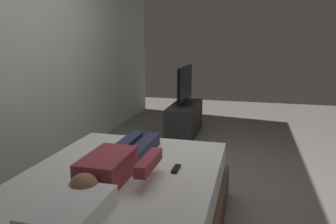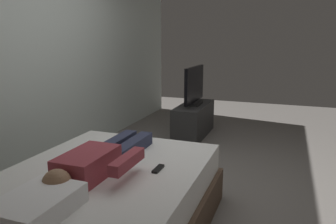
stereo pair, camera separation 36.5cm
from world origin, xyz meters
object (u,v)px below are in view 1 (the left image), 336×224
(person, at_px, (117,162))
(tv_stand, at_px, (185,120))
(bed, at_px, (120,209))
(pillow, at_px, (70,211))
(tv, at_px, (185,86))
(remote, at_px, (176,169))

(person, distance_m, tv_stand, 2.86)
(bed, xyz_separation_m, person, (0.03, 0.02, 0.36))
(pillow, height_order, tv, tv)
(bed, xyz_separation_m, tv_stand, (2.86, 0.10, -0.01))
(tv, bearing_deg, bed, -178.01)
(remote, relative_size, tv_stand, 0.14)
(pillow, distance_m, tv_stand, 3.52)
(person, height_order, tv, tv)
(bed, height_order, person, person)
(remote, bearing_deg, bed, 115.00)
(remote, bearing_deg, tv, 10.26)
(tv_stand, relative_size, tv, 1.25)
(tv_stand, bearing_deg, person, -178.37)
(pillow, bearing_deg, bed, 0.00)
(pillow, relative_size, remote, 3.20)
(pillow, bearing_deg, person, 1.61)
(pillow, relative_size, tv_stand, 0.44)
(remote, height_order, tv_stand, remote)
(bed, height_order, remote, remote)
(person, xyz_separation_m, tv, (2.83, 0.08, 0.16))
(person, bearing_deg, bed, -146.87)
(tv_stand, bearing_deg, tv, 0.00)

